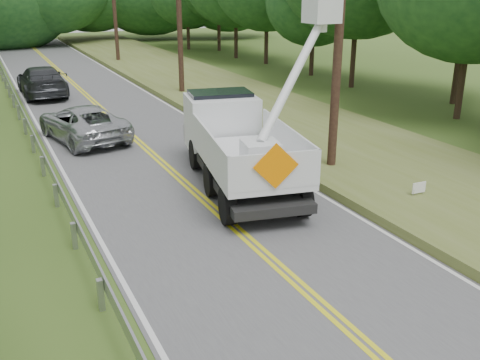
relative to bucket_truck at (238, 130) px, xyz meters
name	(u,v)px	position (x,y,z in m)	size (l,w,h in m)	color
road	(151,153)	(-1.93, 3.91, -1.61)	(7.20, 96.00, 0.03)	#525255
guardrail	(38,146)	(-5.95, 4.82, -1.06)	(0.18, 48.00, 0.77)	#989AA0
utility_poles	(233,6)	(3.07, 6.93, 3.65)	(1.60, 43.30, 10.00)	black
tall_grass_verge	(305,129)	(5.17, 3.91, -1.47)	(7.00, 96.00, 0.30)	#576425
bucket_truck	(238,130)	(0.00, 0.00, 0.00)	(5.14, 7.74, 7.17)	black
suv_silver	(83,123)	(-3.89, 6.88, -0.86)	(2.44, 5.28, 1.47)	#B1B4B9
suv_darkgrey	(42,81)	(-4.21, 17.59, -0.75)	(2.38, 5.86, 1.70)	#323438
yard_sign	(419,189)	(3.75, -4.62, -1.12)	(0.48, 0.05, 0.69)	white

